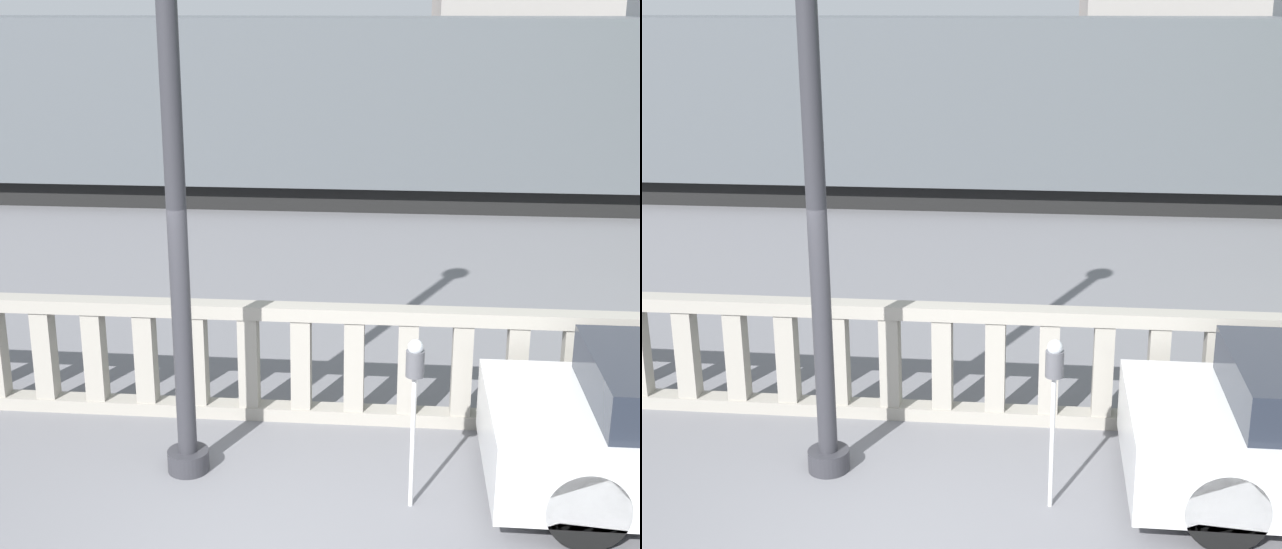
{
  "view_description": "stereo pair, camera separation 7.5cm",
  "coord_description": "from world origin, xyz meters",
  "views": [
    {
      "loc": [
        0.98,
        -5.98,
        4.2
      ],
      "look_at": [
        0.1,
        3.46,
        1.28
      ],
      "focal_mm": 50.0,
      "sensor_mm": 36.0,
      "label": 1
    },
    {
      "loc": [
        1.05,
        -5.97,
        4.2
      ],
      "look_at": [
        0.1,
        3.46,
        1.28
      ],
      "focal_mm": 50.0,
      "sensor_mm": 36.0,
      "label": 2
    }
  ],
  "objects": [
    {
      "name": "lamppost",
      "position": [
        -0.93,
        1.29,
        3.22
      ],
      "size": [
        0.4,
        0.4,
        5.88
      ],
      "color": "#2D2D33",
      "rests_on": "ground"
    },
    {
      "name": "parking_meter",
      "position": [
        1.13,
        0.87,
        1.22
      ],
      "size": [
        0.15,
        0.15,
        1.54
      ],
      "color": "silver",
      "rests_on": "ground"
    },
    {
      "name": "train_near",
      "position": [
        -4.97,
        13.22,
        2.02
      ],
      "size": [
        27.77,
        3.12,
        4.47
      ],
      "color": "black",
      "rests_on": "ground"
    },
    {
      "name": "train_far",
      "position": [
        -0.11,
        31.99,
        1.87
      ],
      "size": [
        20.22,
        2.96,
        4.14
      ],
      "color": "black",
      "rests_on": "ground"
    },
    {
      "name": "balustrade",
      "position": [
        0.0,
        2.46,
        0.63
      ],
      "size": [
        15.89,
        0.24,
        1.25
      ],
      "color": "gray",
      "rests_on": "ground"
    }
  ]
}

